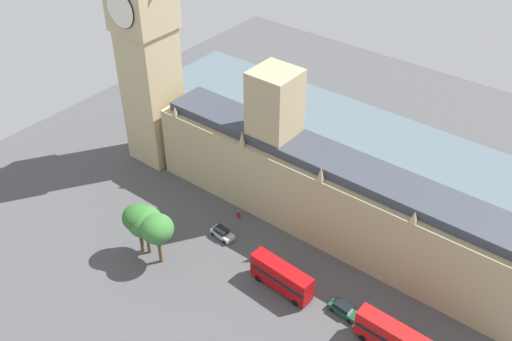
{
  "coord_description": "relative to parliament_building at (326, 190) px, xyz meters",
  "views": [
    {
      "loc": [
        64.61,
        36.06,
        68.25
      ],
      "look_at": [
        1.0,
        -13.86,
        8.14
      ],
      "focal_mm": 41.09,
      "sensor_mm": 36.0,
      "label": 1
    }
  ],
  "objects": [
    {
      "name": "ground_plane",
      "position": [
        1.99,
        1.42,
        -8.06
      ],
      "size": [
        138.72,
        138.72,
        0.0
      ],
      "primitive_type": "plane",
      "color": "#4C4C4F"
    },
    {
      "name": "river_thames",
      "position": [
        -27.09,
        1.42,
        -7.94
      ],
      "size": [
        28.45,
        124.85,
        0.25
      ],
      "primitive_type": "cube",
      "color": "slate",
      "rests_on": "ground"
    },
    {
      "name": "parliament_building",
      "position": [
        0.0,
        0.0,
        0.0
      ],
      "size": [
        10.43,
        68.72,
        26.37
      ],
      "color": "tan",
      "rests_on": "ground"
    },
    {
      "name": "clock_tower",
      "position": [
        1.97,
        -38.21,
        18.77
      ],
      "size": [
        9.56,
        9.56,
        51.91
      ],
      "color": "tan",
      "rests_on": "ground"
    },
    {
      "name": "car_silver_far_end",
      "position": [
        12.76,
        -12.05,
        -7.17
      ],
      "size": [
        2.3,
        4.52,
        1.74
      ],
      "rotation": [
        0.0,
        0.0,
        -0.1
      ],
      "color": "#B7B7BC",
      "rests_on": "ground"
    },
    {
      "name": "double_decker_bus_leading",
      "position": [
        15.93,
        2.61,
        -5.43
      ],
      "size": [
        3.18,
        10.63,
        4.75
      ],
      "rotation": [
        0.0,
        0.0,
        3.08
      ],
      "color": "#B20C0F",
      "rests_on": "ground"
    },
    {
      "name": "car_dark_green_under_trees",
      "position": [
        14.16,
        12.67,
        -7.17
      ],
      "size": [
        2.25,
        4.87,
        1.74
      ],
      "rotation": [
        0.0,
        0.0,
        -0.07
      ],
      "color": "#19472D",
      "rests_on": "ground"
    },
    {
      "name": "double_decker_bus_opposite_hall",
      "position": [
        15.58,
        20.99,
        -5.43
      ],
      "size": [
        2.87,
        10.56,
        4.75
      ],
      "rotation": [
        0.0,
        0.0,
        -0.03
      ],
      "color": "red",
      "rests_on": "ground"
    },
    {
      "name": "pedestrian_kerbside",
      "position": [
        7.22,
        -13.04,
        -7.32
      ],
      "size": [
        0.56,
        0.65,
        1.66
      ],
      "rotation": [
        0.0,
        0.0,
        3.36
      ],
      "color": "maroon",
      "rests_on": "ground"
    },
    {
      "name": "plane_tree_by_river_gate",
      "position": [
        22.92,
        -19.09,
        -1.46
      ],
      "size": [
        5.65,
        5.65,
        9.05
      ],
      "color": "brown",
      "rests_on": "ground"
    },
    {
      "name": "plane_tree_corner",
      "position": [
        23.4,
        -20.14,
        -0.8
      ],
      "size": [
        4.93,
        4.93,
        9.43
      ],
      "color": "brown",
      "rests_on": "ground"
    },
    {
      "name": "plane_tree_midblock",
      "position": [
        23.2,
        -16.06,
        -1.06
      ],
      "size": [
        5.31,
        5.31,
        9.31
      ],
      "color": "brown",
      "rests_on": "ground"
    }
  ]
}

